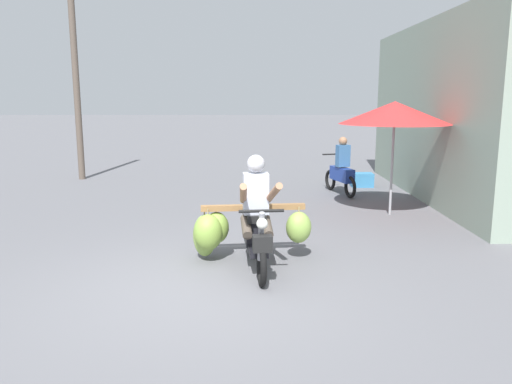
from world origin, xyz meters
TOP-DOWN VIEW (x-y plane):
  - ground_plane at (0.00, 0.00)m, footprint 120.00×120.00m
  - motorbike_main_loaded at (0.51, 0.97)m, footprint 1.79×1.76m
  - motorbike_distant_ahead_left at (2.81, 6.16)m, footprint 0.65×1.58m
  - market_umbrella_near_shop at (3.43, 4.03)m, footprint 2.17×2.17m
  - produce_crate at (3.54, 7.24)m, footprint 0.56×0.40m
  - utility_pole at (-4.26, 8.54)m, footprint 0.18×0.18m

SIDE VIEW (x-z plane):
  - ground_plane at x=0.00m, z-range 0.00..0.00m
  - produce_crate at x=3.54m, z-range 0.00..0.36m
  - motorbike_main_loaded at x=0.51m, z-range -0.23..1.35m
  - motorbike_distant_ahead_left at x=2.81m, z-range -0.13..1.27m
  - market_umbrella_near_shop at x=3.43m, z-range 0.90..3.16m
  - utility_pole at x=-4.26m, z-range 0.00..5.53m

